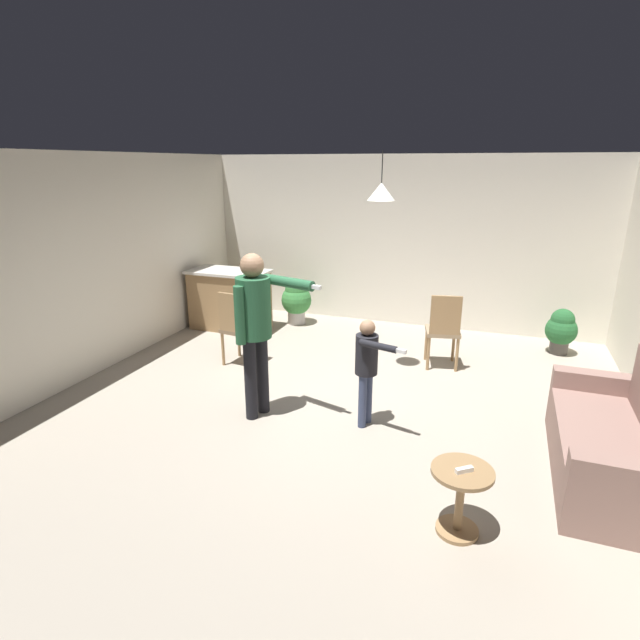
% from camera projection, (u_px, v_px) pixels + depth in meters
% --- Properties ---
extents(ground, '(7.68, 7.68, 0.00)m').
position_uv_depth(ground, '(337.00, 404.00, 5.56)').
color(ground, '#9E9384').
extents(wall_back, '(6.40, 0.10, 2.70)m').
position_uv_depth(wall_back, '(399.00, 242.00, 8.02)').
color(wall_back, silver).
rests_on(wall_back, ground).
extents(wall_left, '(0.10, 6.40, 2.70)m').
position_uv_depth(wall_left, '(93.00, 265.00, 6.19)').
color(wall_left, silver).
rests_on(wall_left, ground).
extents(couch_floral, '(0.87, 1.81, 1.00)m').
position_uv_depth(couch_floral, '(619.00, 444.00, 4.14)').
color(couch_floral, '#8C6B60').
rests_on(couch_floral, ground).
extents(kitchen_counter, '(1.26, 0.66, 0.95)m').
position_uv_depth(kitchen_counter, '(230.00, 299.00, 7.98)').
color(kitchen_counter, '#99754C').
rests_on(kitchen_counter, ground).
extents(side_table_by_couch, '(0.44, 0.44, 0.52)m').
position_uv_depth(side_table_by_couch, '(460.00, 493.00, 3.54)').
color(side_table_by_couch, '#99754C').
rests_on(side_table_by_couch, ground).
extents(person_adult, '(0.89, 0.49, 1.73)m').
position_uv_depth(person_adult, '(255.00, 318.00, 5.00)').
color(person_adult, black).
rests_on(person_adult, ground).
extents(person_child, '(0.54, 0.42, 1.12)m').
position_uv_depth(person_child, '(367.00, 361.00, 4.91)').
color(person_child, '#384260').
rests_on(person_child, ground).
extents(dining_chair_by_counter, '(0.50, 0.50, 1.00)m').
position_uv_depth(dining_chair_by_counter, '(444.00, 328.00, 6.38)').
color(dining_chair_by_counter, '#99754C').
rests_on(dining_chair_by_counter, ground).
extents(dining_chair_near_wall, '(0.46, 0.46, 1.00)m').
position_uv_depth(dining_chair_near_wall, '(238.00, 326.00, 6.48)').
color(dining_chair_near_wall, '#99754C').
rests_on(dining_chair_near_wall, ground).
extents(potted_plant_corner, '(0.42, 0.42, 0.65)m').
position_uv_depth(potted_plant_corner, '(561.00, 329.00, 6.93)').
color(potted_plant_corner, '#4C4742').
rests_on(potted_plant_corner, ground).
extents(potted_plant_by_wall, '(0.50, 0.50, 0.76)m').
position_uv_depth(potted_plant_by_wall, '(296.00, 299.00, 8.23)').
color(potted_plant_by_wall, '#B7B2AD').
rests_on(potted_plant_by_wall, ground).
extents(spare_remote_on_table, '(0.12, 0.11, 0.04)m').
position_uv_depth(spare_remote_on_table, '(464.00, 470.00, 3.44)').
color(spare_remote_on_table, white).
rests_on(spare_remote_on_table, side_table_by_couch).
extents(ceiling_light_pendant, '(0.32, 0.32, 0.55)m').
position_uv_depth(ceiling_light_pendant, '(381.00, 192.00, 5.71)').
color(ceiling_light_pendant, silver).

